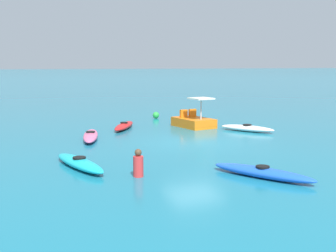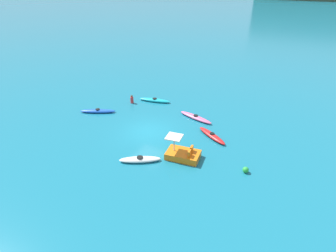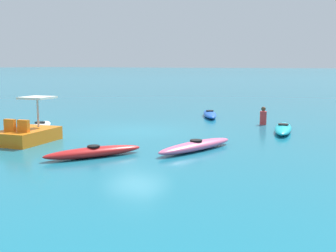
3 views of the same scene
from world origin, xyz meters
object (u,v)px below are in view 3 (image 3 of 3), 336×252
object	(u,v)px
kayak_blue	(210,114)
kayak_red	(94,152)
pedal_boat_orange	(27,134)
person_near_shore	(263,117)
kayak_pink	(196,146)
kayak_white	(40,126)
kayak_cyan	(283,128)

from	to	relation	value
kayak_blue	kayak_red	bearing A→B (deg)	4.94
pedal_boat_orange	kayak_blue	bearing A→B (deg)	165.20
kayak_blue	person_near_shore	world-z (taller)	person_near_shore
kayak_pink	person_near_shore	bearing A→B (deg)	179.00
kayak_blue	kayak_red	size ratio (longest dim) A/B	1.08
kayak_pink	person_near_shore	world-z (taller)	person_near_shore
kayak_white	person_near_shore	distance (m)	10.51
kayak_red	kayak_white	world-z (taller)	same
kayak_red	kayak_cyan	bearing A→B (deg)	153.48
kayak_white	kayak_pink	xyz separation A→B (m)	(0.78, 8.08, -0.00)
kayak_white	kayak_cyan	world-z (taller)	same
kayak_cyan	person_near_shore	size ratio (longest dim) A/B	3.94
kayak_white	kayak_blue	bearing A→B (deg)	150.02
kayak_red	kayak_pink	bearing A→B (deg)	136.60
kayak_pink	kayak_cyan	xyz separation A→B (m)	(-5.45, 1.59, 0.00)
kayak_blue	person_near_shore	bearing A→B (deg)	65.82
kayak_pink	person_near_shore	distance (m)	7.36
kayak_blue	kayak_red	world-z (taller)	same
kayak_cyan	person_near_shore	distance (m)	2.41
kayak_red	pedal_boat_orange	distance (m)	3.89
kayak_white	kayak_red	bearing A→B (deg)	59.79
kayak_pink	kayak_red	bearing A→B (deg)	-43.40
person_near_shore	kayak_blue	bearing A→B (deg)	-114.18
kayak_blue	kayak_pink	xyz separation A→B (m)	(8.93, 3.38, -0.00)
kayak_red	person_near_shore	xyz separation A→B (m)	(-9.88, 2.52, 0.22)
kayak_red	kayak_white	bearing A→B (deg)	-120.21
kayak_red	kayak_pink	distance (m)	3.48
kayak_white	kayak_cyan	size ratio (longest dim) A/B	0.83
kayak_cyan	pedal_boat_orange	world-z (taller)	pedal_boat_orange
pedal_boat_orange	person_near_shore	world-z (taller)	pedal_boat_orange
kayak_white	kayak_pink	size ratio (longest dim) A/B	0.79
kayak_white	person_near_shore	bearing A→B (deg)	128.67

